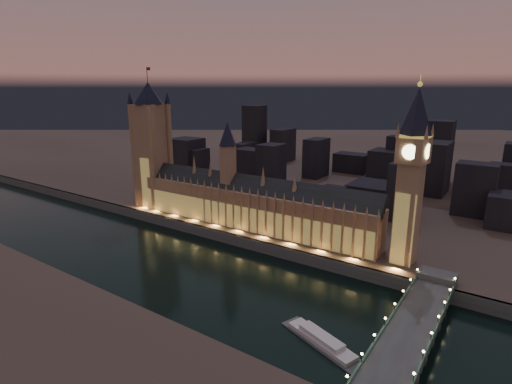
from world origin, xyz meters
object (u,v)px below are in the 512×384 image
Objects in this scene: elizabeth_tower at (412,163)px; river_boat at (321,340)px; palace_of_westminster at (248,203)px; westminster_bridge at (414,328)px; victoria_tower at (151,139)px.

river_boat is at bearing -96.69° from elizabeth_tower.
river_boat is (103.87, -90.43, -24.81)m from palace_of_westminster.
westminster_bridge reaches higher than river_boat.
victoria_tower is (-103.51, 0.19, 40.64)m from palace_of_westminster.
elizabeth_tower reaches higher than westminster_bridge.
elizabeth_tower reaches higher than palace_of_westminster.
palace_of_westminster is 1.79× the size of westminster_bridge.
victoria_tower is 1.09× the size of elizabeth_tower.
palace_of_westminster is at bearing -0.10° from victoria_tower.
river_boat is (-10.63, -90.62, -67.30)m from elizabeth_tower.
westminster_bridge is at bearing -25.45° from palace_of_westminster.
westminster_bridge is (136.97, -65.18, -20.39)m from palace_of_westminster.
westminster_bridge is (22.48, -65.37, -62.88)m from elizabeth_tower.
palace_of_westminster is 4.52× the size of river_boat.
palace_of_westminster reaches higher than river_boat.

